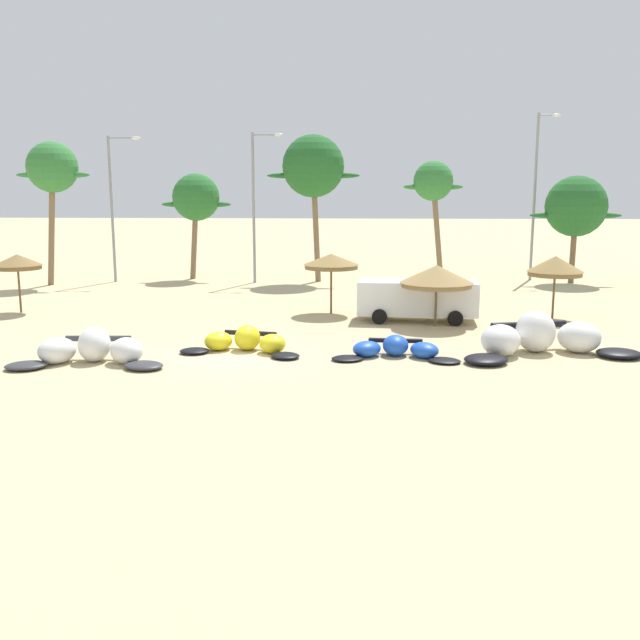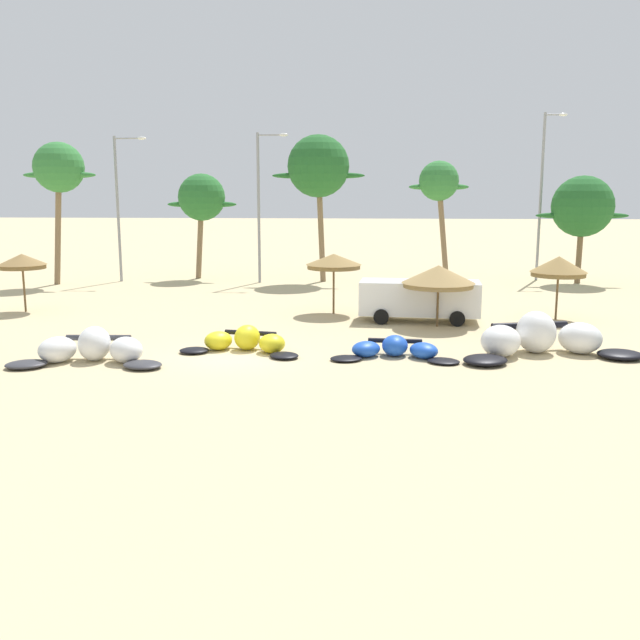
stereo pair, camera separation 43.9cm
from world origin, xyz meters
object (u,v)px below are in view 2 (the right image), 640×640
(kite_left, at_px, (92,349))
(beach_umbrella_near_van, at_px, (22,261))
(palm_center_left, at_px, (439,183))
(lamppost_east_center, at_px, (542,190))
(parked_van, at_px, (417,297))
(palm_left, at_px, (202,198))
(lamppost_west, at_px, (120,201))
(kite_left_of_center, at_px, (245,342))
(beach_umbrella_middle, at_px, (334,261))
(kite_center, at_px, (395,349))
(beach_umbrella_outermost, at_px, (559,266))
(beach_umbrella_near_palms, at_px, (438,276))
(palm_left_of_gap, at_px, (318,167))
(palm_center_right, at_px, (583,207))
(palm_leftmost, at_px, (59,169))
(kite_right_of_center, at_px, (541,339))
(lamppost_west_center, at_px, (261,200))

(kite_left, xyz_separation_m, beach_umbrella_near_van, (-7.35, 9.86, 2.03))
(palm_center_left, height_order, lamppost_east_center, lamppost_east_center)
(parked_van, height_order, palm_left, palm_left)
(lamppost_west, bearing_deg, beach_umbrella_near_van, -93.41)
(kite_left_of_center, bearing_deg, beach_umbrella_middle, 71.24)
(kite_center, xyz_separation_m, beach_umbrella_outermost, (7.66, 8.04, 2.19))
(beach_umbrella_middle, bearing_deg, kite_left_of_center, -108.76)
(lamppost_west, bearing_deg, kite_left, -73.08)
(beach_umbrella_near_palms, relative_size, palm_center_left, 0.41)
(kite_left_of_center, height_order, beach_umbrella_middle, beach_umbrella_middle)
(beach_umbrella_near_palms, height_order, lamppost_east_center, lamppost_east_center)
(beach_umbrella_outermost, xyz_separation_m, lamppost_west, (-24.79, 12.25, 2.76))
(palm_left_of_gap, distance_m, palm_center_right, 16.94)
(kite_left_of_center, xyz_separation_m, palm_center_right, (17.92, 20.86, 4.51))
(palm_center_right, bearing_deg, lamppost_west, -177.81)
(lamppost_west, bearing_deg, kite_left_of_center, -59.51)
(palm_leftmost, bearing_deg, beach_umbrella_middle, -28.58)
(palm_center_right, bearing_deg, kite_left, -134.94)
(beach_umbrella_outermost, bearing_deg, lamppost_east_center, 80.27)
(beach_umbrella_near_palms, bearing_deg, palm_center_left, 85.05)
(beach_umbrella_near_van, height_order, palm_left_of_gap, palm_left_of_gap)
(beach_umbrella_near_palms, distance_m, parked_van, 1.86)
(kite_left, relative_size, beach_umbrella_middle, 1.92)
(parked_van, xyz_separation_m, palm_center_left, (2.31, 15.91, 5.28))
(kite_right_of_center, distance_m, lamppost_east_center, 23.27)
(kite_center, bearing_deg, lamppost_east_center, 65.97)
(kite_center, height_order, beach_umbrella_outermost, beach_umbrella_outermost)
(parked_van, height_order, lamppost_west_center, lamppost_west_center)
(beach_umbrella_middle, height_order, palm_left_of_gap, palm_left_of_gap)
(kite_left, xyz_separation_m, kite_center, (10.49, 1.53, -0.18))
(beach_umbrella_middle, distance_m, palm_left, 16.65)
(beach_umbrella_near_van, relative_size, palm_center_right, 0.42)
(beach_umbrella_outermost, bearing_deg, palm_center_right, 70.45)
(lamppost_west_center, bearing_deg, lamppost_east_center, 7.88)
(palm_center_right, bearing_deg, kite_center, -120.08)
(kite_center, distance_m, lamppost_west_center, 22.43)
(beach_umbrella_middle, bearing_deg, palm_left, 125.70)
(lamppost_east_center, bearing_deg, palm_center_right, -33.45)
(palm_left, relative_size, lamppost_west, 0.75)
(kite_left_of_center, height_order, kite_right_of_center, kite_right_of_center)
(kite_left, distance_m, lamppost_west, 23.30)
(kite_left_of_center, bearing_deg, kite_right_of_center, 1.15)
(palm_left, height_order, palm_center_right, palm_left)
(beach_umbrella_outermost, bearing_deg, palm_center_left, 105.34)
(beach_umbrella_near_van, bearing_deg, palm_center_right, 23.39)
(kite_left_of_center, relative_size, parked_van, 0.86)
(kite_right_of_center, relative_size, lamppost_east_center, 0.63)
(parked_van, xyz_separation_m, palm_left_of_gap, (-5.56, 13.97, 6.27))
(kite_left, relative_size, kite_center, 1.17)
(kite_left_of_center, relative_size, palm_leftmost, 0.53)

